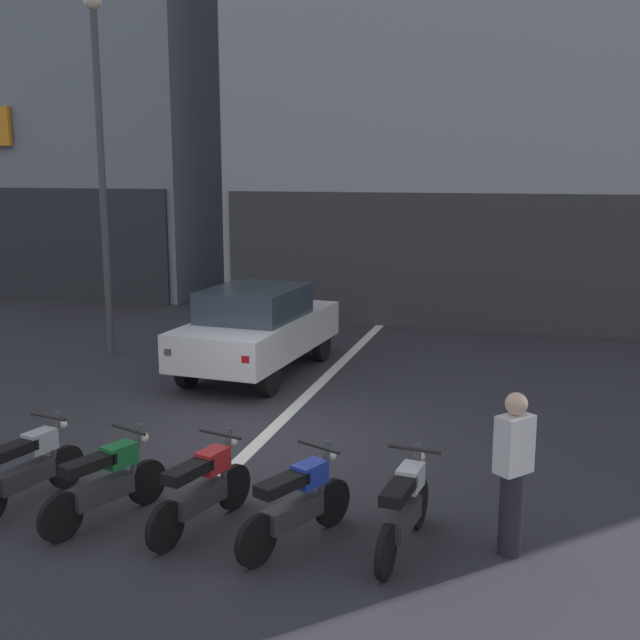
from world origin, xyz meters
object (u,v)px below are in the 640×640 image
(motorcycle_green_row_left_mid, at_px, (106,481))
(motorcycle_white_row_rightmost, at_px, (404,507))
(person_by_motorcycles, at_px, (513,473))
(motorcycle_silver_row_leftmost, at_px, (28,467))
(motorcycle_blue_row_right_mid, at_px, (297,502))
(car_white_crossing_near, at_px, (257,327))
(street_lamp, at_px, (100,141))
(motorcycle_red_row_centre, at_px, (202,488))

(motorcycle_green_row_left_mid, bearing_deg, motorcycle_white_row_rightmost, 4.05)
(motorcycle_green_row_left_mid, relative_size, motorcycle_white_row_rightmost, 0.95)
(motorcycle_white_row_rightmost, distance_m, person_by_motorcycles, 1.12)
(motorcycle_silver_row_leftmost, bearing_deg, motorcycle_green_row_left_mid, -6.95)
(person_by_motorcycles, bearing_deg, motorcycle_blue_row_right_mid, -169.62)
(motorcycle_blue_row_right_mid, relative_size, person_by_motorcycles, 0.93)
(motorcycle_blue_row_right_mid, bearing_deg, motorcycle_green_row_left_mid, -178.51)
(car_white_crossing_near, distance_m, motorcycle_blue_row_right_mid, 6.79)
(car_white_crossing_near, xyz_separation_m, person_by_motorcycles, (4.82, -5.82, -0.03))
(street_lamp, distance_m, motorcycle_white_row_rightmost, 10.57)
(motorcycle_green_row_left_mid, height_order, motorcycle_red_row_centre, same)
(car_white_crossing_near, relative_size, motorcycle_green_row_left_mid, 2.66)
(motorcycle_blue_row_right_mid, xyz_separation_m, motorcycle_white_row_rightmost, (1.07, 0.17, 0.00))
(motorcycle_white_row_rightmost, bearing_deg, motorcycle_blue_row_right_mid, -170.84)
(motorcycle_blue_row_right_mid, distance_m, person_by_motorcycles, 2.17)
(motorcycle_red_row_centre, distance_m, motorcycle_white_row_rightmost, 2.15)
(person_by_motorcycles, bearing_deg, motorcycle_green_row_left_mid, -174.08)
(person_by_motorcycles, bearing_deg, street_lamp, 142.02)
(motorcycle_green_row_left_mid, xyz_separation_m, person_by_motorcycles, (4.24, 0.44, 0.40))
(street_lamp, height_order, motorcycle_red_row_centre, street_lamp)
(motorcycle_blue_row_right_mid, bearing_deg, street_lamp, 132.08)
(car_white_crossing_near, height_order, street_lamp, street_lamp)
(car_white_crossing_near, relative_size, street_lamp, 0.60)
(motorcycle_red_row_centre, relative_size, motorcycle_white_row_rightmost, 0.98)
(motorcycle_silver_row_leftmost, xyz_separation_m, motorcycle_red_row_centre, (2.15, -0.01, 0.00))
(motorcycle_silver_row_leftmost, xyz_separation_m, motorcycle_blue_row_right_mid, (3.22, -0.08, 0.00))
(motorcycle_white_row_rightmost, bearing_deg, person_by_motorcycles, 11.65)
(motorcycle_green_row_left_mid, xyz_separation_m, motorcycle_white_row_rightmost, (3.22, 0.23, 0.00))
(motorcycle_silver_row_leftmost, relative_size, motorcycle_white_row_rightmost, 0.99)
(motorcycle_red_row_centre, bearing_deg, motorcycle_blue_row_right_mid, -3.40)
(car_white_crossing_near, relative_size, motorcycle_blue_row_right_mid, 2.73)
(motorcycle_white_row_rightmost, bearing_deg, street_lamp, 137.36)
(car_white_crossing_near, bearing_deg, motorcycle_blue_row_right_mid, -66.33)
(car_white_crossing_near, height_order, person_by_motorcycles, person_by_motorcycles)
(motorcycle_red_row_centre, distance_m, motorcycle_blue_row_right_mid, 1.08)
(street_lamp, bearing_deg, motorcycle_green_row_left_mid, -59.69)
(motorcycle_blue_row_right_mid, xyz_separation_m, person_by_motorcycles, (2.10, 0.38, 0.40))
(motorcycle_blue_row_right_mid, bearing_deg, motorcycle_white_row_rightmost, 9.16)
(car_white_crossing_near, distance_m, motorcycle_red_row_centre, 6.37)
(car_white_crossing_near, distance_m, person_by_motorcycles, 7.55)
(car_white_crossing_near, bearing_deg, motorcycle_green_row_left_mid, -84.78)
(motorcycle_green_row_left_mid, distance_m, motorcycle_white_row_rightmost, 3.22)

